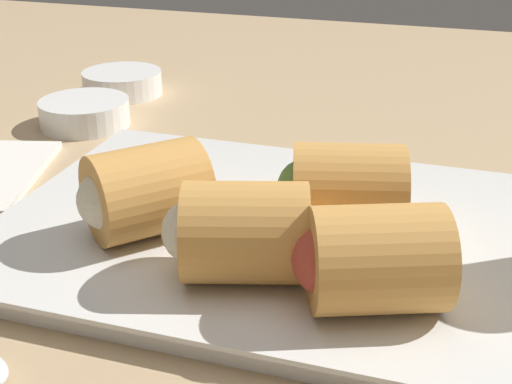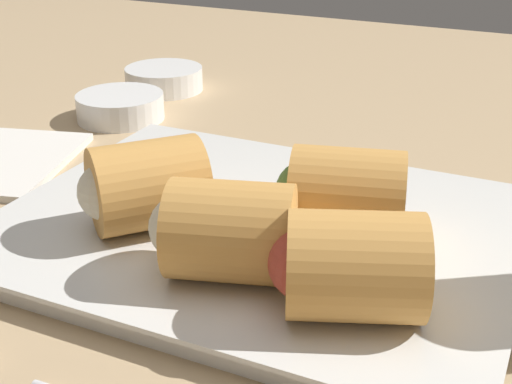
# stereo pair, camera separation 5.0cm
# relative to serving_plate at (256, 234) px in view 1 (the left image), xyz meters

# --- Properties ---
(table_surface) EXTENTS (1.80, 1.40, 0.02)m
(table_surface) POSITION_rel_serving_plate_xyz_m (-0.01, 0.00, -0.02)
(table_surface) COLOR tan
(table_surface) RESTS_ON ground
(serving_plate) EXTENTS (0.32, 0.26, 0.01)m
(serving_plate) POSITION_rel_serving_plate_xyz_m (0.00, 0.00, 0.00)
(serving_plate) COLOR silver
(serving_plate) RESTS_ON table_surface
(roll_front_left) EXTENTS (0.08, 0.07, 0.06)m
(roll_front_left) POSITION_rel_serving_plate_xyz_m (0.05, 0.01, 0.03)
(roll_front_left) COLOR #D19347
(roll_front_left) RESTS_ON serving_plate
(roll_front_right) EXTENTS (0.09, 0.09, 0.06)m
(roll_front_right) POSITION_rel_serving_plate_xyz_m (-0.06, -0.03, 0.03)
(roll_front_right) COLOR #D19347
(roll_front_right) RESTS_ON serving_plate
(roll_back_left) EXTENTS (0.08, 0.08, 0.06)m
(roll_back_left) POSITION_rel_serving_plate_xyz_m (0.08, -0.07, 0.03)
(roll_back_left) COLOR #D19347
(roll_back_left) RESTS_ON serving_plate
(roll_back_right) EXTENTS (0.08, 0.07, 0.06)m
(roll_back_right) POSITION_rel_serving_plate_xyz_m (0.01, -0.06, 0.03)
(roll_back_right) COLOR #D19347
(roll_back_right) RESTS_ON serving_plate
(dipping_bowl_near) EXTENTS (0.08, 0.08, 0.02)m
(dipping_bowl_near) POSITION_rel_serving_plate_xyz_m (-0.22, 0.17, 0.01)
(dipping_bowl_near) COLOR white
(dipping_bowl_near) RESTS_ON table_surface
(dipping_bowl_far) EXTENTS (0.08, 0.08, 0.02)m
(dipping_bowl_far) POSITION_rel_serving_plate_xyz_m (-0.23, 0.27, 0.01)
(dipping_bowl_far) COLOR white
(dipping_bowl_far) RESTS_ON table_surface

